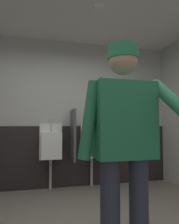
{
  "coord_description": "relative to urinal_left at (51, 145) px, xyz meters",
  "views": [
    {
      "loc": [
        -0.39,
        -1.86,
        1.12
      ],
      "look_at": [
        0.11,
        0.14,
        1.25
      ],
      "focal_mm": 32.95,
      "sensor_mm": 36.0,
      "label": 1
    }
  ],
  "objects": [
    {
      "name": "downlight_far",
      "position": [
        0.54,
        -1.11,
        1.91
      ],
      "size": [
        0.14,
        0.14,
        0.03
      ],
      "primitive_type": "cylinder",
      "color": "white"
    },
    {
      "name": "urinal_left",
      "position": [
        0.0,
        0.0,
        0.0
      ],
      "size": [
        0.4,
        0.34,
        1.24
      ],
      "color": "white",
      "rests_on": "ground_plane"
    },
    {
      "name": "wainscot_band_back",
      "position": [
        0.17,
        0.14,
        -0.23
      ],
      "size": [
        4.23,
        0.03,
        1.1
      ],
      "primitive_type": "cube",
      "color": "black",
      "rests_on": "ground_plane"
    },
    {
      "name": "wall_back",
      "position": [
        0.17,
        0.22,
        0.58
      ],
      "size": [
        4.83,
        0.12,
        2.71
      ],
      "primitive_type": "cube",
      "color": "#B2B2AD",
      "rests_on": "ground_plane"
    },
    {
      "name": "privacy_divider_panel",
      "position": [
        0.38,
        -0.07,
        0.17
      ],
      "size": [
        0.04,
        0.4,
        0.9
      ],
      "primitive_type": "cube",
      "color": "#4C4C51"
    },
    {
      "name": "urinal_middle",
      "position": [
        0.75,
        0.0,
        0.0
      ],
      "size": [
        0.4,
        0.34,
        1.24
      ],
      "color": "white",
      "rests_on": "ground_plane"
    },
    {
      "name": "person",
      "position": [
        0.39,
        -2.27,
        0.23
      ],
      "size": [
        0.65,
        0.6,
        1.7
      ],
      "color": "#2D3342",
      "rests_on": "ground_plane"
    }
  ]
}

